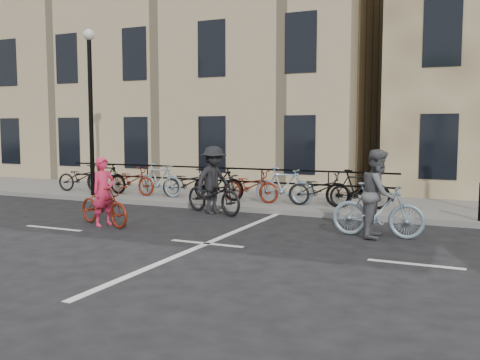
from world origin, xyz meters
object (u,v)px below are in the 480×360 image
at_px(lamp_post, 90,91).
at_px(cyclist_pink, 104,202).
at_px(cyclist_grey, 378,202).
at_px(cyclist_dark, 214,187).

xyz_separation_m(lamp_post, cyclist_pink, (3.32, -3.60, -2.92)).
distance_m(cyclist_pink, cyclist_grey, 6.31).
relative_size(cyclist_grey, cyclist_dark, 0.89).
xyz_separation_m(lamp_post, cyclist_dark, (4.89, -0.95, -2.77)).
xyz_separation_m(lamp_post, cyclist_grey, (9.50, -2.34, -2.73)).
distance_m(cyclist_grey, cyclist_dark, 4.81).
distance_m(lamp_post, cyclist_pink, 5.71).
bearing_deg(lamp_post, cyclist_pink, -47.33).
relative_size(lamp_post, cyclist_grey, 2.72).
bearing_deg(cyclist_grey, cyclist_pink, 100.68).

